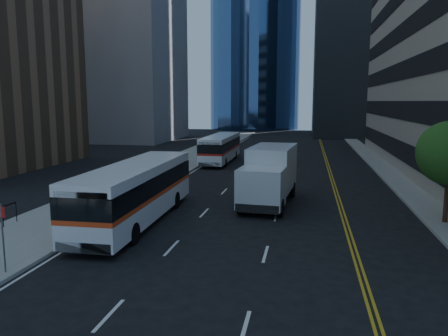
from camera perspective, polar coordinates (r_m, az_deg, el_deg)
name	(u,v)px	position (r m, az deg, el deg)	size (l,w,h in m)	color
ground	(247,272)	(16.43, 2.97, -13.38)	(160.00, 160.00, 0.00)	black
sidewalk_west	(174,165)	(42.45, -6.50, 0.39)	(5.00, 90.00, 0.15)	gray
sidewalk_east	(386,171)	(41.15, 20.42, -0.36)	(2.00, 90.00, 0.15)	gray
midrise_west	(117,29)	(74.37, -13.79, 17.23)	(18.00, 18.00, 35.00)	gray
bus_front	(137,191)	(22.86, -11.34, -2.91)	(2.74, 11.69, 3.00)	white
bus_rear	(221,148)	(44.60, -0.43, 2.69)	(2.32, 10.62, 2.74)	white
box_truck	(269,175)	(26.42, 5.96, -0.85)	(3.09, 7.35, 3.43)	silver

